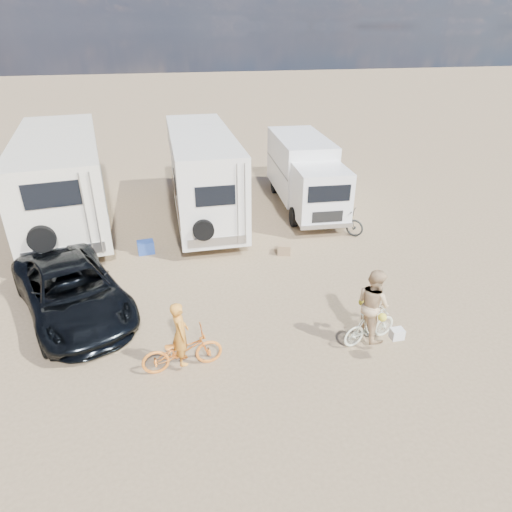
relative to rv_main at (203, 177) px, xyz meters
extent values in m
plane|color=#977C5A|center=(0.22, -6.90, -1.66)|extent=(140.00, 140.00, 0.00)
imported|color=black|center=(-4.16, -5.90, -0.98)|extent=(3.94, 5.41, 1.37)
imported|color=orange|center=(-1.52, -8.67, -1.19)|extent=(1.83, 0.78, 0.94)
imported|color=silver|center=(2.92, -8.71, -1.22)|extent=(1.54, 0.76, 0.89)
imported|color=orange|center=(-1.52, -8.67, -0.90)|extent=(0.41, 0.59, 1.53)
imported|color=tan|center=(2.92, -8.71, -0.77)|extent=(0.87, 1.01, 1.79)
imported|color=#242624|center=(4.61, -2.58, -1.16)|extent=(1.86, 1.76, 1.00)
cube|color=#254497|center=(-2.32, -2.73, -1.45)|extent=(0.58, 0.45, 0.43)
cube|color=#876B4C|center=(2.21, -3.78, -1.49)|extent=(0.54, 0.54, 0.34)
camera|label=1|loc=(-1.60, -16.43, 5.12)|focal=30.86mm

